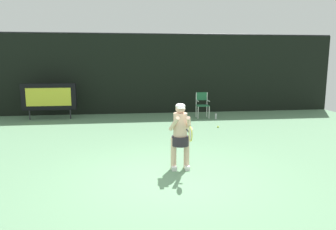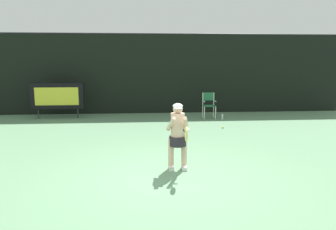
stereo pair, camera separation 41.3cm
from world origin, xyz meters
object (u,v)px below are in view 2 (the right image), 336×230
(tennis_racket, at_px, (186,134))
(tennis_ball_loose, at_px, (223,127))
(water_bottle, at_px, (222,116))
(tennis_player, at_px, (178,133))
(scoreboard, at_px, (57,96))
(umpire_chair, at_px, (209,104))

(tennis_racket, height_order, tennis_ball_loose, tennis_racket)
(water_bottle, distance_m, tennis_player, 6.59)
(tennis_player, xyz_separation_m, tennis_ball_loose, (2.13, 4.28, -0.80))
(scoreboard, distance_m, tennis_ball_loose, 7.06)
(umpire_chair, distance_m, tennis_racket, 7.33)
(umpire_chair, xyz_separation_m, water_bottle, (0.50, -0.40, -0.50))
(tennis_racket, bearing_deg, water_bottle, 84.77)
(umpire_chair, distance_m, tennis_ball_loose, 2.23)
(tennis_racket, relative_size, tennis_ball_loose, 8.85)
(umpire_chair, distance_m, tennis_player, 6.75)
(scoreboard, height_order, tennis_ball_loose, scoreboard)
(water_bottle, height_order, tennis_ball_loose, water_bottle)
(umpire_chair, relative_size, water_bottle, 4.08)
(water_bottle, distance_m, tennis_ball_loose, 1.80)
(scoreboard, xyz_separation_m, tennis_player, (4.38, -6.86, -0.11))
(scoreboard, distance_m, umpire_chair, 6.44)
(tennis_ball_loose, bearing_deg, tennis_player, -116.47)
(water_bottle, bearing_deg, tennis_player, -112.86)
(umpire_chair, xyz_separation_m, tennis_ball_loose, (0.09, -2.15, -0.58))
(tennis_ball_loose, bearing_deg, water_bottle, 76.74)
(umpire_chair, xyz_separation_m, tennis_player, (-2.04, -6.43, 0.22))
(tennis_player, xyz_separation_m, tennis_racket, (0.10, -0.63, 0.13))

